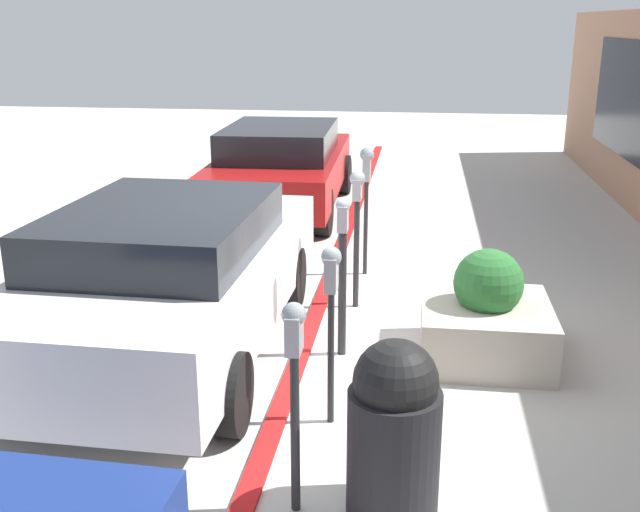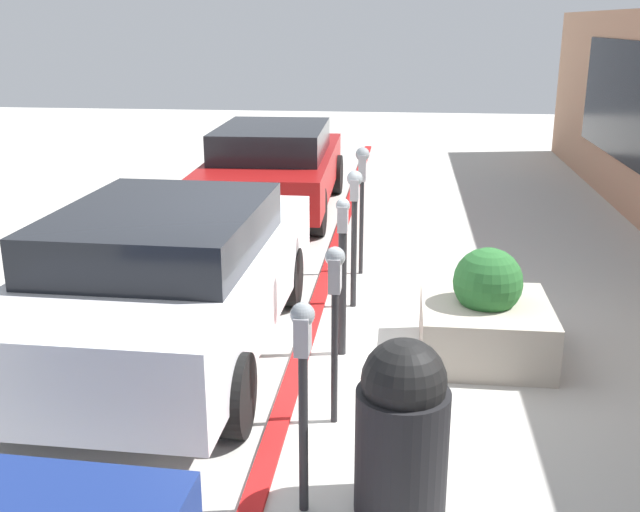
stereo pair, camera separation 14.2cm
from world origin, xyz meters
name	(u,v)px [view 1 (the left image)]	position (x,y,z in m)	size (l,w,h in m)	color
ground_plane	(311,352)	(0.00, 0.00, 0.00)	(40.00, 40.00, 0.00)	beige
curb_strip	(302,350)	(0.00, 0.08, 0.02)	(24.50, 0.16, 0.04)	red
parking_meter_nearest	(294,364)	(-2.38, -0.26, 1.03)	(0.18, 0.15, 1.43)	#232326
parking_meter_second	(331,293)	(-1.25, -0.34, 1.08)	(0.18, 0.15, 1.44)	#232326
parking_meter_middle	(342,261)	(0.02, -0.30, 0.92)	(0.15, 0.13, 1.51)	#232326
parking_meter_fourth	(357,210)	(1.27, -0.32, 1.10)	(0.20, 0.17, 1.52)	#232326
parking_meter_farthest	(367,177)	(2.41, -0.33, 1.22)	(0.20, 0.17, 1.59)	#232326
planter_box	(486,319)	(0.13, -1.63, 0.38)	(1.25, 1.18, 1.05)	#B2A899
parked_car_middle	(171,275)	(-0.18, 1.27, 0.79)	(4.47, 2.01, 1.47)	silver
parked_car_rear	(282,165)	(5.47, 1.28, 0.77)	(4.68, 2.01, 1.43)	maroon
trash_bin	(394,429)	(-2.31, -0.87, 0.59)	(0.59, 0.59, 1.18)	black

